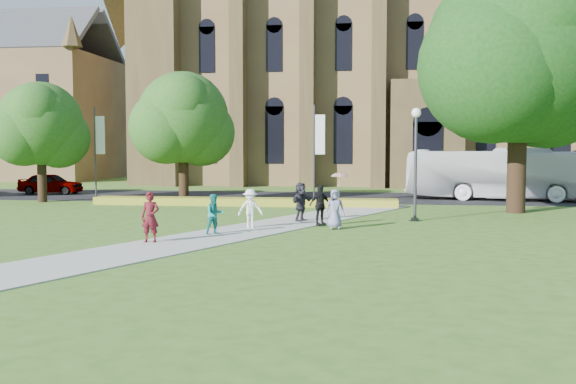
# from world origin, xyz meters

# --- Properties ---
(ground) EXTENTS (160.00, 160.00, 0.00)m
(ground) POSITION_xyz_m (0.00, 0.00, 0.00)
(ground) COLOR #385F1C
(ground) RESTS_ON ground
(road) EXTENTS (160.00, 10.00, 0.02)m
(road) POSITION_xyz_m (0.00, 20.00, 0.01)
(road) COLOR black
(road) RESTS_ON ground
(footpath) EXTENTS (15.58, 28.54, 0.04)m
(footpath) POSITION_xyz_m (0.00, 1.00, 0.02)
(footpath) COLOR #B2B2A8
(footpath) RESTS_ON ground
(flower_hedge) EXTENTS (18.00, 1.40, 0.45)m
(flower_hedge) POSITION_xyz_m (-2.00, 13.20, 0.23)
(flower_hedge) COLOR gold
(flower_hedge) RESTS_ON ground
(cathedral) EXTENTS (52.60, 18.25, 28.00)m
(cathedral) POSITION_xyz_m (10.00, 39.73, 12.98)
(cathedral) COLOR brown
(cathedral) RESTS_ON ground
(building_west) EXTENTS (22.00, 14.00, 18.30)m
(building_west) POSITION_xyz_m (-34.00, 42.00, 9.21)
(building_west) COLOR brown
(building_west) RESTS_ON ground
(streetlamp) EXTENTS (0.44, 0.44, 5.24)m
(streetlamp) POSITION_xyz_m (7.50, 6.50, 3.30)
(streetlamp) COLOR #38383D
(streetlamp) RESTS_ON ground
(large_tree) EXTENTS (9.60, 9.60, 13.20)m
(large_tree) POSITION_xyz_m (13.00, 11.00, 8.37)
(large_tree) COLOR #332114
(large_tree) RESTS_ON ground
(street_tree_0) EXTENTS (5.20, 5.20, 7.50)m
(street_tree_0) POSITION_xyz_m (-15.00, 14.00, 4.87)
(street_tree_0) COLOR #332114
(street_tree_0) RESTS_ON ground
(street_tree_1) EXTENTS (5.60, 5.60, 8.05)m
(street_tree_1) POSITION_xyz_m (-6.00, 14.50, 5.22)
(street_tree_1) COLOR #332114
(street_tree_1) RESTS_ON ground
(banner_pole_0) EXTENTS (0.70, 0.10, 6.00)m
(banner_pole_0) POSITION_xyz_m (2.11, 15.20, 3.39)
(banner_pole_0) COLOR #38383D
(banner_pole_0) RESTS_ON ground
(banner_pole_1) EXTENTS (0.70, 0.10, 6.00)m
(banner_pole_1) POSITION_xyz_m (-11.89, 15.20, 3.39)
(banner_pole_1) COLOR #38383D
(banner_pole_1) RESTS_ON ground
(tour_coach) EXTENTS (12.43, 4.59, 3.38)m
(tour_coach) POSITION_xyz_m (13.80, 19.10, 1.71)
(tour_coach) COLOR white
(tour_coach) RESTS_ON road
(car_0) EXTENTS (4.60, 2.02, 1.54)m
(car_0) POSITION_xyz_m (-17.76, 20.30, 0.79)
(car_0) COLOR gray
(car_0) RESTS_ON road
(pedestrian_0) EXTENTS (0.67, 0.44, 1.81)m
(pedestrian_0) POSITION_xyz_m (-2.35, -1.84, 0.94)
(pedestrian_0) COLOR #501219
(pedestrian_0) RESTS_ON footpath
(pedestrian_1) EXTENTS (0.97, 0.92, 1.58)m
(pedestrian_1) POSITION_xyz_m (-0.58, 0.53, 0.83)
(pedestrian_1) COLOR #197E77
(pedestrian_1) RESTS_ON footpath
(pedestrian_2) EXTENTS (1.19, 0.89, 1.64)m
(pedestrian_2) POSITION_xyz_m (0.43, 2.66, 0.86)
(pedestrian_2) COLOR white
(pedestrian_2) RESTS_ON footpath
(pedestrian_3) EXTENTS (1.08, 0.95, 1.75)m
(pedestrian_3) POSITION_xyz_m (3.26, 3.95, 0.92)
(pedestrian_3) COLOR black
(pedestrian_3) RESTS_ON footpath
(pedestrian_4) EXTENTS (0.89, 0.66, 1.64)m
(pedestrian_4) POSITION_xyz_m (3.97, 2.95, 0.86)
(pedestrian_4) COLOR slate
(pedestrian_4) RESTS_ON footpath
(pedestrian_5) EXTENTS (1.21, 1.71, 1.78)m
(pedestrian_5) POSITION_xyz_m (2.26, 5.47, 0.93)
(pedestrian_5) COLOR #27252D
(pedestrian_5) RESTS_ON footpath
(parasol) EXTENTS (0.82, 0.82, 0.61)m
(parasol) POSITION_xyz_m (4.15, 3.05, 1.98)
(parasol) COLOR #E2A0AD
(parasol) RESTS_ON pedestrian_4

